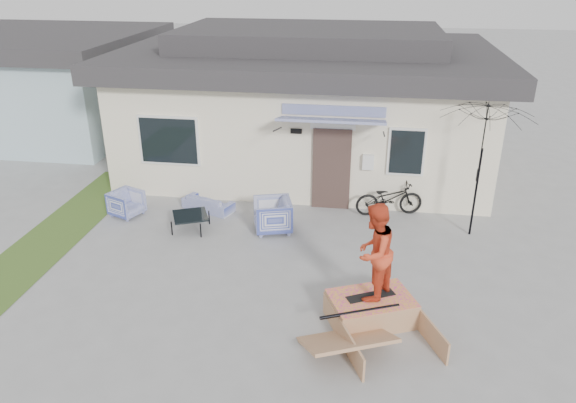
# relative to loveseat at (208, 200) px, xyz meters

# --- Properties ---
(ground) EXTENTS (90.00, 90.00, 0.00)m
(ground) POSITION_rel_loveseat_xyz_m (2.06, -3.86, -0.26)
(ground) COLOR gray
(ground) RESTS_ON ground
(grass_strip) EXTENTS (1.40, 8.00, 0.01)m
(grass_strip) POSITION_rel_loveseat_xyz_m (-3.14, -1.86, -0.26)
(grass_strip) COLOR #385621
(grass_strip) RESTS_ON ground
(house) EXTENTS (10.80, 8.49, 4.10)m
(house) POSITION_rel_loveseat_xyz_m (2.07, 4.13, 1.68)
(house) COLOR beige
(house) RESTS_ON ground
(neighbor_house) EXTENTS (8.60, 7.60, 3.50)m
(neighbor_house) POSITION_rel_loveseat_xyz_m (-8.44, 6.14, 1.52)
(neighbor_house) COLOR #9DB7C2
(neighbor_house) RESTS_ON ground
(loveseat) EXTENTS (1.39, 0.85, 0.52)m
(loveseat) POSITION_rel_loveseat_xyz_m (0.00, 0.00, 0.00)
(loveseat) COLOR #2E3C9A
(loveseat) RESTS_ON ground
(armchair_left) EXTENTS (0.86, 0.89, 0.71)m
(armchair_left) POSITION_rel_loveseat_xyz_m (-1.91, -0.62, 0.09)
(armchair_left) COLOR #2E3C9A
(armchair_left) RESTS_ON ground
(armchair_right) EXTENTS (0.99, 1.02, 0.86)m
(armchair_right) POSITION_rel_loveseat_xyz_m (1.82, -0.89, 0.17)
(armchair_right) COLOR #2E3C9A
(armchair_right) RESTS_ON ground
(coffee_table) EXTENTS (1.02, 1.02, 0.38)m
(coffee_table) POSITION_rel_loveseat_xyz_m (-0.10, -1.14, -0.07)
(coffee_table) COLOR black
(coffee_table) RESTS_ON ground
(bicycle) EXTENTS (1.77, 0.98, 1.07)m
(bicycle) POSITION_rel_loveseat_xyz_m (4.53, 0.41, 0.28)
(bicycle) COLOR black
(bicycle) RESTS_ON ground
(patio_umbrella) EXTENTS (2.06, 1.90, 2.20)m
(patio_umbrella) POSITION_rel_loveseat_xyz_m (6.40, -0.39, 1.49)
(patio_umbrella) COLOR black
(patio_umbrella) RESTS_ON ground
(skate_ramp) EXTENTS (2.06, 2.30, 0.47)m
(skate_ramp) POSITION_rel_loveseat_xyz_m (4.15, -4.09, -0.02)
(skate_ramp) COLOR #AD7B54
(skate_ramp) RESTS_ON ground
(skateboard) EXTENTS (0.88, 0.59, 0.05)m
(skateboard) POSITION_rel_loveseat_xyz_m (4.13, -4.05, 0.24)
(skateboard) COLOR black
(skateboard) RESTS_ON skate_ramp
(skater) EXTENTS (0.97, 1.06, 1.75)m
(skater) POSITION_rel_loveseat_xyz_m (4.13, -4.05, 1.14)
(skater) COLOR #D84223
(skater) RESTS_ON skateboard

